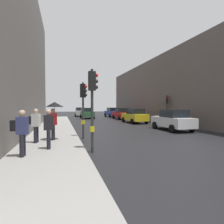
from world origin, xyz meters
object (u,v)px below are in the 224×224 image
object	(u,v)px
traffic_light_near_right	(83,100)
car_green_estate	(87,113)
pedestrian_with_grey_backpack	(21,130)
pedestrian_in_dark_coat	(49,127)
car_yellow_taxi	(135,116)
car_blue_van	(112,112)
car_white_compact	(173,120)
pedestrian_with_black_backpack	(35,124)
traffic_light_mid_street	(167,104)
car_silver_hatchback	(80,112)
pedestrian_with_umbrella	(54,110)
traffic_light_near_left	(93,95)
car_red_sedan	(122,114)

from	to	relation	value
traffic_light_near_right	car_green_estate	world-z (taller)	traffic_light_near_right
traffic_light_near_right	pedestrian_with_grey_backpack	size ratio (longest dim) A/B	2.00
pedestrian_in_dark_coat	pedestrian_with_grey_backpack	bearing A→B (deg)	-130.74
car_yellow_taxi	car_blue_van	distance (m)	12.57
car_white_compact	car_green_estate	size ratio (longest dim) A/B	1.00
pedestrian_with_grey_backpack	pedestrian_with_black_backpack	bearing A→B (deg)	86.70
traffic_light_mid_street	car_silver_hatchback	distance (m)	20.46
car_silver_hatchback	car_white_compact	bearing A→B (deg)	-76.78
car_yellow_taxi	pedestrian_with_umbrella	size ratio (longest dim) A/B	2.00
traffic_light_near_left	traffic_light_near_right	bearing A→B (deg)	90.05
car_white_compact	pedestrian_with_black_backpack	world-z (taller)	pedestrian_with_black_backpack
traffic_light_mid_street	car_blue_van	bearing A→B (deg)	98.76
traffic_light_near_right	car_white_compact	xyz separation A→B (m)	(7.81, 2.17, -1.57)
traffic_light_near_left	pedestrian_with_grey_backpack	size ratio (longest dim) A/B	2.09
car_yellow_taxi	car_red_sedan	size ratio (longest dim) A/B	1.01
car_green_estate	pedestrian_with_black_backpack	distance (m)	21.32
traffic_light_near_left	pedestrian_with_umbrella	size ratio (longest dim) A/B	1.73
traffic_light_near_right	car_yellow_taxi	distance (m)	11.97
traffic_light_near_right	car_silver_hatchback	world-z (taller)	traffic_light_near_right
pedestrian_with_umbrella	pedestrian_with_black_backpack	bearing A→B (deg)	-147.97
car_red_sedan	traffic_light_mid_street	bearing A→B (deg)	-74.29
traffic_light_near_right	pedestrian_with_black_backpack	world-z (taller)	traffic_light_near_right
car_silver_hatchback	car_yellow_taxi	bearing A→B (deg)	-72.98
car_green_estate	pedestrian_with_umbrella	distance (m)	20.55
car_yellow_taxi	car_red_sedan	world-z (taller)	same
car_silver_hatchback	car_green_estate	distance (m)	6.52
car_white_compact	car_yellow_taxi	bearing A→B (deg)	94.21
car_silver_hatchback	pedestrian_in_dark_coat	distance (m)	29.03
pedestrian_with_black_backpack	pedestrian_in_dark_coat	xyz separation A→B (m)	(0.76, -1.63, -0.03)
car_white_compact	car_green_estate	distance (m)	17.78
car_green_estate	car_blue_van	xyz separation A→B (m)	(5.05, 2.70, 0.00)
traffic_light_near_right	car_yellow_taxi	xyz separation A→B (m)	(7.28, 9.37, -1.57)
car_silver_hatchback	car_blue_van	bearing A→B (deg)	-34.18
car_blue_van	pedestrian_in_dark_coat	distance (m)	26.78
traffic_light_mid_street	car_yellow_taxi	bearing A→B (deg)	139.76
car_white_compact	car_yellow_taxi	distance (m)	7.23
car_yellow_taxi	car_green_estate	xyz separation A→B (m)	(-4.46, 9.86, 0.00)
traffic_light_near_right	car_blue_van	xyz separation A→B (m)	(7.87, 21.93, -1.57)
car_yellow_taxi	car_blue_van	bearing A→B (deg)	87.30
car_silver_hatchback	pedestrian_in_dark_coat	world-z (taller)	pedestrian_in_dark_coat
car_red_sedan	pedestrian_with_grey_backpack	distance (m)	22.38
traffic_light_near_right	pedestrian_with_grey_backpack	world-z (taller)	traffic_light_near_right
car_blue_van	pedestrian_with_black_backpack	bearing A→B (deg)	-114.32
car_red_sedan	pedestrian_with_umbrella	bearing A→B (deg)	-119.83
traffic_light_near_left	pedestrian_in_dark_coat	distance (m)	2.43
car_red_sedan	car_blue_van	size ratio (longest dim) A/B	0.99
pedestrian_with_grey_backpack	pedestrian_in_dark_coat	size ratio (longest dim) A/B	1.00
car_white_compact	pedestrian_in_dark_coat	size ratio (longest dim) A/B	2.38
car_green_estate	car_red_sedan	world-z (taller)	same
traffic_light_near_left	pedestrian_with_grey_backpack	world-z (taller)	traffic_light_near_left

